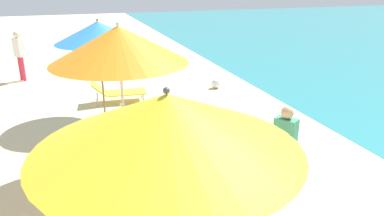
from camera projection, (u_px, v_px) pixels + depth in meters
name	position (u px, v px, depth m)	size (l,w,h in m)	color
umbrella_second	(167.00, 122.00, 3.13)	(2.38, 2.38, 2.71)	#4C4C51
umbrella_third	(119.00, 45.00, 6.24)	(2.39, 2.39, 2.86)	silver
lounger_third_shoreside	(144.00, 132.00, 8.10)	(1.32, 0.72, 0.61)	yellow
umbrella_farthest	(98.00, 32.00, 9.15)	(2.18, 2.18, 2.59)	olive
lounger_farthest_shoreside	(118.00, 91.00, 10.97)	(1.62, 0.76, 0.65)	yellow
lounger_farthest_inland	(146.00, 115.00, 9.25)	(1.30, 0.74, 0.56)	yellow
person_walking_near	(285.00, 142.00, 6.15)	(0.38, 0.42, 1.59)	orange
person_walking_far	(19.00, 51.00, 12.99)	(0.40, 0.42, 1.78)	#D8334C
beach_ball	(216.00, 84.00, 12.40)	(0.32, 0.32, 0.32)	white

